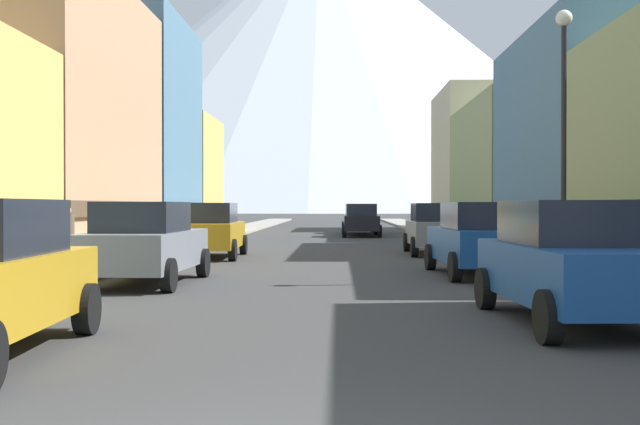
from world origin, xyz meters
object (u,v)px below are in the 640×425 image
Objects in this scene: pedestrian_0 at (573,237)px; car_left_2 at (210,230)px; car_right_2 at (437,228)px; potted_plant_0 at (579,243)px; pedestrian_1 at (67,240)px; streetlamp_right at (564,102)px; car_driving_0 at (361,220)px; car_left_1 at (145,243)px; car_right_0 at (574,261)px; car_driving_1 at (359,218)px; car_right_1 at (480,239)px.

car_left_2 is at bearing 151.07° from pedestrian_0.
potted_plant_0 is (3.20, -5.71, -0.22)m from car_right_2.
streetlamp_right is at bearing -7.60° from pedestrian_1.
car_right_2 and car_driving_0 have the same top height.
pedestrian_0 is (10.05, 2.97, 0.01)m from car_left_1.
car_left_1 and car_right_0 have the same top height.
car_right_0 is 1.02× the size of car_driving_1.
car_left_1 is 8.53m from car_left_2.
car_left_1 is 31.02m from car_driving_1.
potted_plant_0 is (3.20, 2.67, -0.22)m from car_right_1.
car_left_1 reaches higher than pedestrian_1.
pedestrian_0 is (2.45, 0.74, 0.01)m from car_right_1.
car_left_2 is 11.39m from potted_plant_0.
pedestrian_0 is 0.28× the size of streetlamp_right.
car_left_1 is 13.05m from car_right_2.
streetlamp_right is (9.15, -7.91, 3.09)m from car_left_2.
potted_plant_0 is 0.17× the size of streetlamp_right.
car_left_2 is at bearing 161.45° from potted_plant_0.
car_driving_0 is at bearing 104.47° from potted_plant_0.
car_driving_1 is at bearing 94.45° from car_right_1.
streetlamp_right is (3.75, -25.21, 3.09)m from car_driving_0.
car_driving_0 is (-2.20, 23.59, 0.00)m from car_right_1.
pedestrian_1 is (-2.45, -6.36, -0.05)m from car_left_2.
car_right_1 is at bearing -85.55° from car_driving_1.
car_left_2 reaches higher than pedestrian_1.
car_driving_1 is 2.86× the size of pedestrian_1.
car_left_1 is 11.86m from potted_plant_0.
car_right_2 is at bearing 107.77° from pedestrian_0.
car_driving_0 is 4.39× the size of potted_plant_0.
car_left_1 and car_right_1 have the same top height.
car_left_1 is at bearing -101.82° from car_driving_0.
car_left_1 is at bearing -163.63° from car_right_1.
streetlamp_right is at bearing -82.86° from car_driving_1.
streetlamp_right reaches higher than car_driving_0.
potted_plant_0 is (5.40, -20.92, -0.22)m from car_driving_0.
pedestrian_1 is at bearing -105.46° from car_driving_1.
pedestrian_1 is at bearing -139.94° from car_right_2.
car_right_0 is 0.77× the size of streetlamp_right.
car_left_2 is 22.67m from car_driving_1.
streetlamp_right is at bearing -46.36° from car_right_1.
car_left_2 and car_right_2 have the same top height.
car_left_1 is 9.32m from car_right_0.
streetlamp_right is at bearing -81.54° from car_driving_0.
car_right_0 and car_right_2 have the same top height.
pedestrian_1 is (-2.45, 2.16, -0.05)m from car_left_1.
car_left_2 is at bearing 118.61° from car_right_0.
car_driving_1 is 4.39× the size of potted_plant_0.
potted_plant_0 is at bearing -78.11° from car_driving_1.
car_driving_1 is (-2.20, 28.31, 0.00)m from car_right_1.
pedestrian_0 is (4.65, -27.57, 0.01)m from car_driving_1.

